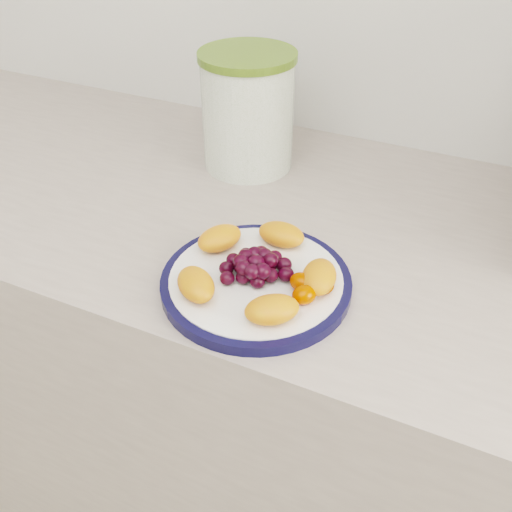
% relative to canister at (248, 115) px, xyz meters
% --- Properties ---
extents(counter, '(3.50, 0.60, 0.90)m').
position_rel_canister_xyz_m(counter, '(0.26, -0.12, -0.54)').
color(counter, '#AFA095').
rests_on(counter, floor).
extents(cabinet_face, '(3.48, 0.58, 0.84)m').
position_rel_canister_xyz_m(cabinet_face, '(0.26, -0.12, -0.57)').
color(cabinet_face, olive).
rests_on(cabinet_face, floor).
extents(plate_rim, '(0.24, 0.24, 0.01)m').
position_rel_canister_xyz_m(plate_rim, '(0.15, -0.29, -0.08)').
color(plate_rim, black).
rests_on(plate_rim, counter).
extents(plate_face, '(0.22, 0.22, 0.02)m').
position_rel_canister_xyz_m(plate_face, '(0.15, -0.29, -0.08)').
color(plate_face, white).
rests_on(plate_face, counter).
extents(canister, '(0.15, 0.15, 0.18)m').
position_rel_canister_xyz_m(canister, '(0.00, 0.00, 0.00)').
color(canister, '#476825').
rests_on(canister, counter).
extents(canister_lid, '(0.16, 0.16, 0.01)m').
position_rel_canister_xyz_m(canister_lid, '(0.00, 0.00, 0.10)').
color(canister_lid, '#567026').
rests_on(canister_lid, canister).
extents(fruit_plate, '(0.21, 0.20, 0.03)m').
position_rel_canister_xyz_m(fruit_plate, '(0.16, -0.29, -0.06)').
color(fruit_plate, orange).
rests_on(fruit_plate, plate_face).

